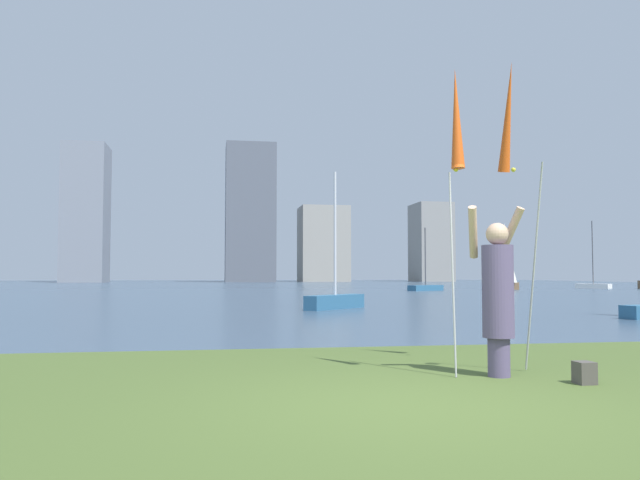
# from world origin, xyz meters

# --- Properties ---
(ground) EXTENTS (120.00, 138.00, 0.12)m
(ground) POSITION_xyz_m (0.00, 50.95, -0.06)
(ground) COLOR #475B28
(person) EXTENTS (0.75, 0.55, 2.04)m
(person) POSITION_xyz_m (1.49, 1.44, 1.00)
(person) COLOR #594C72
(person) RESTS_ON ground
(kite_flag_left) EXTENTS (0.16, 0.37, 3.68)m
(kite_flag_left) POSITION_xyz_m (0.97, 1.37, 2.98)
(kite_flag_left) COLOR #B2B2B7
(kite_flag_left) RESTS_ON ground
(kite_flag_right) EXTENTS (0.16, 1.12, 4.03)m
(kite_flag_right) POSITION_xyz_m (2.02, 2.16, 3.24)
(kite_flag_right) COLOR #B2B2B7
(kite_flag_right) RESTS_ON ground
(bag) EXTENTS (0.19, 0.21, 0.25)m
(bag) POSITION_xyz_m (2.21, 0.81, 0.12)
(bag) COLOR #4C4742
(bag) RESTS_ON ground
(sailboat_0) EXTENTS (2.91, 2.25, 5.06)m
(sailboat_0) POSITION_xyz_m (20.18, 40.09, 1.94)
(sailboat_0) COLOR brown
(sailboat_0) RESTS_ON ground
(sailboat_2) EXTENTS (2.42, 2.76, 5.69)m
(sailboat_2) POSITION_xyz_m (29.45, 43.27, 0.29)
(sailboat_2) COLOR white
(sailboat_2) RESTS_ON ground
(sailboat_4) EXTENTS (3.02, 2.22, 4.62)m
(sailboat_4) POSITION_xyz_m (13.40, 39.11, 0.27)
(sailboat_4) COLOR #2D6084
(sailboat_4) RESTS_ON ground
(sailboat_7) EXTENTS (2.49, 2.51, 4.81)m
(sailboat_7) POSITION_xyz_m (2.31, 16.17, 0.34)
(sailboat_7) COLOR #2D6084
(sailboat_7) RESTS_ON ground
(skyline_tower_1) EXTENTS (5.92, 6.90, 19.91)m
(skyline_tower_1) POSITION_xyz_m (-20.33, 90.35, 9.96)
(skyline_tower_1) COLOR gray
(skyline_tower_1) RESTS_ON ground
(skyline_tower_2) EXTENTS (7.34, 6.73, 20.60)m
(skyline_tower_2) POSITION_xyz_m (3.32, 90.05, 10.30)
(skyline_tower_2) COLOR #565B66
(skyline_tower_2) RESTS_ON ground
(skyline_tower_3) EXTENTS (7.46, 7.17, 11.80)m
(skyline_tower_3) POSITION_xyz_m (15.05, 93.48, 5.90)
(skyline_tower_3) COLOR gray
(skyline_tower_3) RESTS_ON ground
(skyline_tower_4) EXTENTS (5.58, 7.26, 12.67)m
(skyline_tower_4) POSITION_xyz_m (32.96, 93.80, 6.33)
(skyline_tower_4) COLOR gray
(skyline_tower_4) RESTS_ON ground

